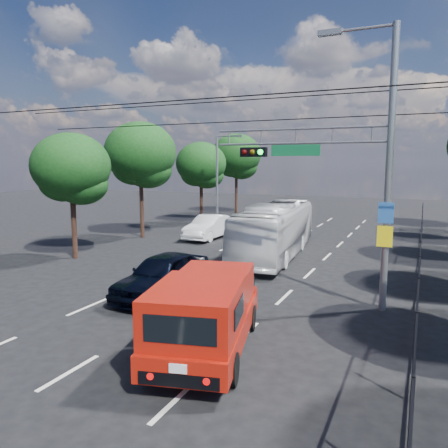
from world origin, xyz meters
The scene contains 14 objects.
ground centered at (0.00, 0.00, 0.00)m, with size 120.00×120.00×0.00m, color black.
lane_markings centered at (0.00, 14.00, 0.01)m, with size 6.12×38.00×0.01m.
signal_mast centered at (5.28, 7.99, 5.24)m, with size 6.43×0.39×9.50m.
streetlight_left centered at (-6.33, 22.00, 3.94)m, with size 2.09×0.22×7.08m.
utility_wires centered at (0.00, 8.83, 7.23)m, with size 22.00×5.04×0.74m.
fence_right centered at (7.60, 12.17, 1.03)m, with size 0.06×34.03×2.00m.
tree_left_b centered at (-9.18, 10.02, 4.58)m, with size 4.08×4.08×6.63m.
tree_left_c centered at (-9.78, 17.02, 5.40)m, with size 4.80×4.80×7.80m.
tree_left_d centered at (-9.38, 25.02, 4.72)m, with size 4.20×4.20×6.83m.
tree_left_e centered at (-9.58, 33.02, 5.53)m, with size 4.92×4.92×7.99m.
red_pickup centered at (2.52, 2.42, 1.14)m, with size 3.36×6.05×2.14m.
navy_hatchback centered at (-1.26, 6.22, 0.83)m, with size 1.95×4.86×1.65m, color black.
white_bus centered at (0.37, 14.91, 1.45)m, with size 2.43×10.38×2.89m, color silver.
white_van centered at (-5.45, 18.54, 0.79)m, with size 1.66×4.77×1.57m, color white.
Camera 1 is at (7.58, -7.51, 5.03)m, focal length 35.00 mm.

